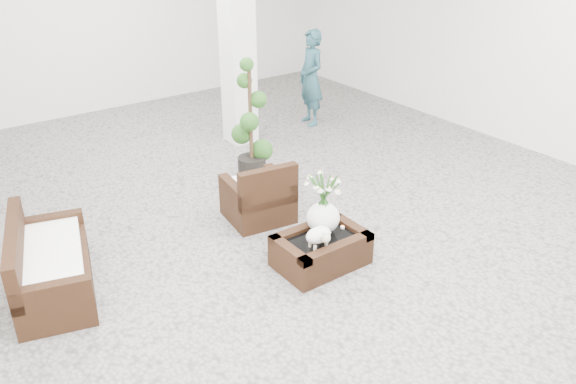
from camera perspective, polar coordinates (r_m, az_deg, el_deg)
ground at (r=6.47m, az=-0.52°, el=-4.59°), size 11.00×11.00×0.00m
column at (r=8.69m, az=-5.03°, el=15.90°), size 0.40×0.40×3.50m
coffee_table at (r=5.97m, az=3.22°, el=-5.79°), size 0.90×0.60×0.31m
sheep_figurine at (r=5.71m, az=2.97°, el=-4.39°), size 0.28×0.23×0.21m
planter_narcissus at (r=5.82m, az=3.50°, el=-0.42°), size 0.44×0.44×0.80m
tealight at (r=6.07m, az=5.35°, el=-3.43°), size 0.04×0.04×0.03m
armchair at (r=6.72m, az=-2.97°, el=0.26°), size 0.78×0.76×0.75m
loveseat at (r=5.90m, az=-22.12°, el=-6.00°), size 0.99×1.50×0.73m
topiary at (r=7.68m, az=-3.67°, el=7.11°), size 0.42×0.42×1.58m
shopper at (r=9.63m, az=2.26°, el=11.07°), size 0.47×0.62×1.55m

